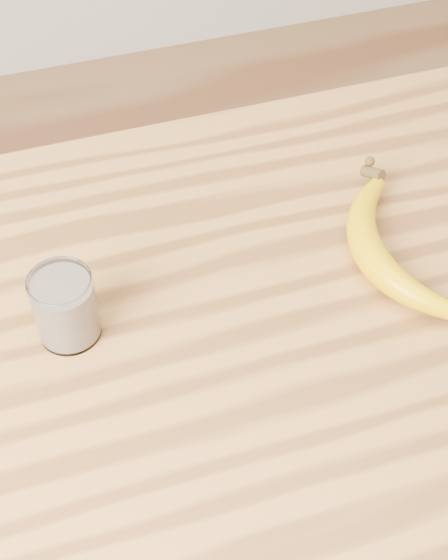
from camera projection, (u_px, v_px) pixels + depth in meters
name	position (u px, v px, depth m)	size (l,w,h in m)	color
table	(214.00, 401.00, 0.98)	(1.20, 0.80, 0.90)	#A97234
smoothie_glass	(65.00, 307.00, 0.85)	(0.07, 0.07, 0.09)	white
banana	(368.00, 253.00, 0.94)	(0.12, 0.33, 0.04)	#DEAA00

